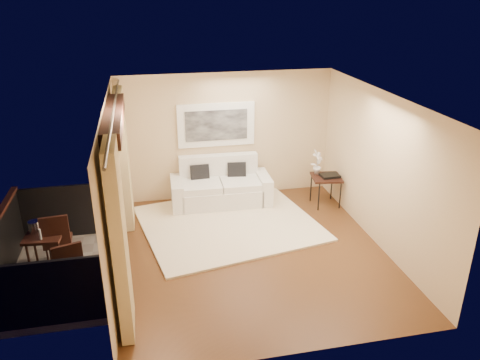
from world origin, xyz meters
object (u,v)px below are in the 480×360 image
object	(u,v)px
sofa	(220,188)
bistro_table	(45,239)
side_table	(326,179)
orchid	(317,162)
balcony_chair_far	(57,238)
balcony_chair_near	(71,273)
ice_bucket	(35,227)

from	to	relation	value
sofa	bistro_table	xyz separation A→B (m)	(-3.16, -1.97, 0.24)
side_table	orchid	distance (m)	0.40
orchid	balcony_chair_far	bearing A→B (deg)	-162.27
side_table	balcony_chair_far	xyz separation A→B (m)	(-5.13, -1.41, -0.00)
sofa	bistro_table	world-z (taller)	sofa
sofa	balcony_chair_far	xyz separation A→B (m)	(-2.98, -1.95, 0.23)
side_table	bistro_table	size ratio (longest dim) A/B	0.99
sofa	orchid	bearing A→B (deg)	-8.54
bistro_table	orchid	bearing A→B (deg)	17.33
bistro_table	balcony_chair_far	world-z (taller)	balcony_chair_far
orchid	balcony_chair_near	world-z (taller)	orchid
bistro_table	ice_bucket	xyz separation A→B (m)	(-0.14, 0.08, 0.18)
sofa	balcony_chair_near	xyz separation A→B (m)	(-2.65, -3.00, 0.20)
side_table	balcony_chair_far	bearing A→B (deg)	-164.61
bistro_table	ice_bucket	world-z (taller)	ice_bucket
sofa	orchid	size ratio (longest dim) A/B	3.97
balcony_chair_far	balcony_chair_near	xyz separation A→B (m)	(0.34, -1.05, -0.02)
side_table	balcony_chair_far	distance (m)	5.33
balcony_chair_near	ice_bucket	size ratio (longest dim) A/B	4.80
orchid	balcony_chair_far	size ratio (longest dim) A/B	0.53
orchid	bistro_table	distance (m)	5.41
balcony_chair_near	ice_bucket	xyz separation A→B (m)	(-0.65, 1.11, 0.22)
bistro_table	ice_bucket	size ratio (longest dim) A/B	3.37
sofa	orchid	world-z (taller)	orchid
orchid	ice_bucket	xyz separation A→B (m)	(-5.30, -1.53, -0.13)
balcony_chair_far	bistro_table	bearing A→B (deg)	0.18
sofa	orchid	xyz separation A→B (m)	(2.00, -0.36, 0.55)
side_table	bistro_table	xyz separation A→B (m)	(-5.31, -1.43, 0.01)
sofa	ice_bucket	size ratio (longest dim) A/B	10.45
balcony_chair_far	ice_bucket	xyz separation A→B (m)	(-0.32, 0.06, 0.20)
side_table	ice_bucket	world-z (taller)	ice_bucket
side_table	bistro_table	distance (m)	5.50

